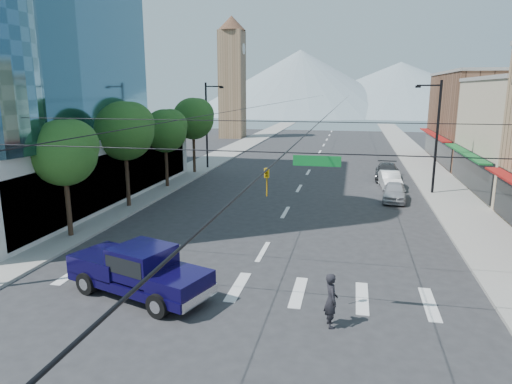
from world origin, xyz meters
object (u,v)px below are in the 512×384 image
at_px(pickup_truck, 139,269).
at_px(pedestrian, 331,300).
at_px(parked_car_far, 387,172).
at_px(parked_car_mid, 390,180).
at_px(parked_car_near, 394,192).

relative_size(pickup_truck, pedestrian, 3.33).
distance_m(pickup_truck, parked_car_far, 30.01).
bearing_deg(parked_car_mid, parked_car_far, 85.59).
bearing_deg(parked_car_mid, pickup_truck, -120.33).
relative_size(pickup_truck, parked_car_near, 1.58).
distance_m(parked_car_near, parked_car_mid, 4.74).
bearing_deg(parked_car_near, pedestrian, -95.66).
bearing_deg(pickup_truck, parked_car_mid, 82.85).
bearing_deg(pedestrian, parked_car_far, -24.77).
relative_size(pickup_truck, parked_car_far, 1.28).
distance_m(pickup_truck, parked_car_near, 22.32).
xyz_separation_m(pedestrian, parked_car_far, (3.76, 28.64, -0.24)).
bearing_deg(parked_car_near, parked_car_far, 94.96).
xyz_separation_m(pickup_truck, parked_car_mid, (11.57, 23.82, -0.38)).
xyz_separation_m(pickup_truck, pedestrian, (7.82, -0.95, -0.11)).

